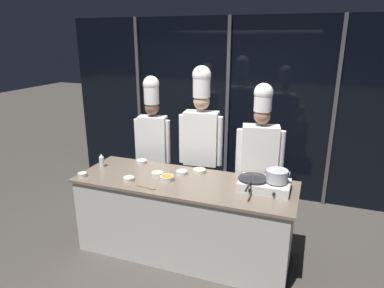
% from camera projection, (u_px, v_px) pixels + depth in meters
% --- Properties ---
extents(ground_plane, '(24.00, 24.00, 0.00)m').
position_uv_depth(ground_plane, '(185.00, 251.00, 4.02)').
color(ground_plane, '#47423D').
extents(window_wall_back, '(5.38, 0.09, 2.70)m').
position_uv_depth(window_wall_back, '(228.00, 108.00, 5.29)').
color(window_wall_back, black).
rests_on(window_wall_back, ground_plane).
extents(demo_counter, '(2.43, 0.85, 0.89)m').
position_uv_depth(demo_counter, '(184.00, 217.00, 3.89)').
color(demo_counter, beige).
rests_on(demo_counter, ground_plane).
extents(portable_stove, '(0.52, 0.35, 0.11)m').
position_uv_depth(portable_stove, '(264.00, 185.00, 3.52)').
color(portable_stove, silver).
rests_on(portable_stove, demo_counter).
extents(frying_pan, '(0.32, 0.54, 0.04)m').
position_uv_depth(frying_pan, '(253.00, 177.00, 3.53)').
color(frying_pan, '#232326').
rests_on(frying_pan, portable_stove).
extents(stock_pot, '(0.25, 0.22, 0.13)m').
position_uv_depth(stock_pot, '(277.00, 176.00, 3.44)').
color(stock_pot, '#B7BABF').
rests_on(stock_pot, portable_stove).
extents(squeeze_bottle_clear, '(0.06, 0.06, 0.16)m').
position_uv_depth(squeeze_bottle_clear, '(102.00, 161.00, 4.14)').
color(squeeze_bottle_clear, white).
rests_on(squeeze_bottle_clear, demo_counter).
extents(prep_bowl_noodles, '(0.13, 0.13, 0.05)m').
position_uv_depth(prep_bowl_noodles, '(182.00, 172.00, 3.92)').
color(prep_bowl_noodles, silver).
rests_on(prep_bowl_noodles, demo_counter).
extents(prep_bowl_chicken, '(0.12, 0.12, 0.04)m').
position_uv_depth(prep_bowl_chicken, '(129.00, 178.00, 3.76)').
color(prep_bowl_chicken, silver).
rests_on(prep_bowl_chicken, demo_counter).
extents(prep_bowl_carrots, '(0.15, 0.15, 0.06)m').
position_uv_depth(prep_bowl_carrots, '(167.00, 178.00, 3.75)').
color(prep_bowl_carrots, silver).
rests_on(prep_bowl_carrots, demo_counter).
extents(prep_bowl_ginger, '(0.15, 0.15, 0.04)m').
position_uv_depth(prep_bowl_ginger, '(199.00, 171.00, 3.97)').
color(prep_bowl_ginger, silver).
rests_on(prep_bowl_ginger, demo_counter).
extents(prep_bowl_bean_sprouts, '(0.12, 0.12, 0.04)m').
position_uv_depth(prep_bowl_bean_sprouts, '(142.00, 161.00, 4.26)').
color(prep_bowl_bean_sprouts, silver).
rests_on(prep_bowl_bean_sprouts, demo_counter).
extents(prep_bowl_rice, '(0.10, 0.10, 0.05)m').
position_uv_depth(prep_bowl_rice, '(82.00, 174.00, 3.86)').
color(prep_bowl_rice, silver).
rests_on(prep_bowl_rice, demo_counter).
extents(prep_bowl_shrimp, '(0.13, 0.13, 0.06)m').
position_uv_depth(prep_bowl_shrimp, '(157.00, 174.00, 3.85)').
color(prep_bowl_shrimp, silver).
rests_on(prep_bowl_shrimp, demo_counter).
extents(serving_spoon_slotted, '(0.24, 0.05, 0.02)m').
position_uv_depth(serving_spoon_slotted, '(150.00, 188.00, 3.56)').
color(serving_spoon_slotted, olive).
rests_on(serving_spoon_slotted, demo_counter).
extents(chef_head, '(0.48, 0.25, 1.93)m').
position_uv_depth(chef_head, '(153.00, 135.00, 4.55)').
color(chef_head, '#2D3856').
rests_on(chef_head, ground_plane).
extents(chef_sous, '(0.56, 0.26, 2.08)m').
position_uv_depth(chef_sous, '(201.00, 135.00, 4.30)').
color(chef_sous, '#4C4C51').
rests_on(chef_sous, ground_plane).
extents(chef_line, '(0.55, 0.29, 1.92)m').
position_uv_depth(chef_line, '(260.00, 152.00, 3.99)').
color(chef_line, '#4C4C51').
rests_on(chef_line, ground_plane).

